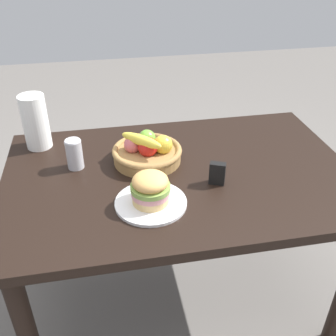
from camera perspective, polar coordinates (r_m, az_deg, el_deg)
ground_plane at (r=2.09m, az=1.35°, el=-18.01°), size 8.00×8.00×0.00m
dining_table at (r=1.64m, az=1.64°, el=-3.49°), size 1.40×0.90×0.75m
plate at (r=1.41m, az=-2.51°, el=-5.06°), size 0.26×0.26×0.01m
sandwich at (r=1.37m, az=-2.57°, el=-2.92°), size 0.14×0.14×0.12m
soda_can at (r=1.62m, az=-13.41°, el=1.99°), size 0.07×0.07×0.13m
fruit_basket at (r=1.63m, az=-3.02°, el=2.47°), size 0.29×0.29×0.14m
paper_towel_roll at (r=1.80m, az=-18.66°, el=6.36°), size 0.11×0.11×0.24m
napkin_holder at (r=1.50m, az=7.15°, el=-0.78°), size 0.07×0.05×0.09m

